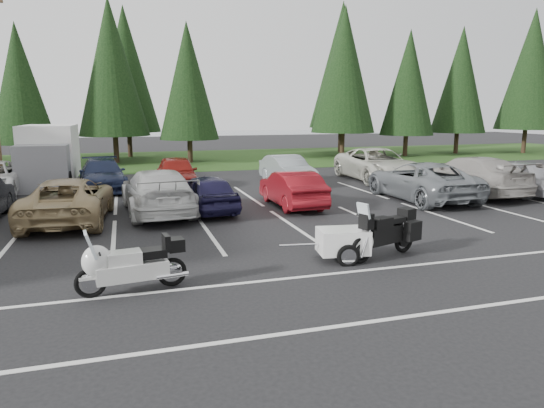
% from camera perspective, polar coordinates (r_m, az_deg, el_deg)
% --- Properties ---
extents(ground, '(120.00, 120.00, 0.00)m').
position_cam_1_polar(ground, '(14.15, 2.06, -3.73)').
color(ground, black).
rests_on(ground, ground).
extents(grass_strip, '(80.00, 16.00, 0.01)m').
position_cam_1_polar(grass_strip, '(37.39, -10.06, 5.20)').
color(grass_strip, '#1D3912').
rests_on(grass_strip, ground).
extents(lake_water, '(70.00, 50.00, 0.02)m').
position_cam_1_polar(lake_water, '(68.57, -9.94, 7.67)').
color(lake_water, slate).
rests_on(lake_water, ground).
extents(box_truck, '(2.40, 5.60, 2.90)m').
position_cam_1_polar(box_truck, '(25.77, -24.87, 5.13)').
color(box_truck, silver).
rests_on(box_truck, ground).
extents(stall_markings, '(32.00, 16.00, 0.01)m').
position_cam_1_polar(stall_markings, '(16.00, -0.27, -2.00)').
color(stall_markings, silver).
rests_on(stall_markings, ground).
extents(conifer_3, '(3.87, 3.87, 9.02)m').
position_cam_1_polar(conifer_3, '(34.91, -27.58, 12.43)').
color(conifer_3, '#332316').
rests_on(conifer_3, ground).
extents(conifer_4, '(4.80, 4.80, 11.17)m').
position_cam_1_polar(conifer_4, '(35.97, -18.39, 15.02)').
color(conifer_4, '#332316').
rests_on(conifer_4, ground).
extents(conifer_5, '(4.14, 4.14, 9.63)m').
position_cam_1_polar(conifer_5, '(34.90, -9.87, 14.07)').
color(conifer_5, '#332316').
rests_on(conifer_5, ground).
extents(conifer_6, '(4.93, 4.93, 11.48)m').
position_cam_1_polar(conifer_6, '(38.86, 8.49, 15.36)').
color(conifer_6, '#332316').
rests_on(conifer_6, ground).
extents(conifer_7, '(4.27, 4.27, 9.94)m').
position_cam_1_polar(conifer_7, '(41.18, 15.77, 13.56)').
color(conifer_7, '#332316').
rests_on(conifer_7, ground).
extents(conifer_8, '(4.53, 4.53, 10.56)m').
position_cam_1_polar(conifer_8, '(45.01, 21.30, 13.43)').
color(conifer_8, '#332316').
rests_on(conifer_8, ground).
extents(conifer_9, '(5.19, 5.19, 12.10)m').
position_cam_1_polar(conifer_9, '(48.02, 28.17, 13.77)').
color(conifer_9, '#332316').
rests_on(conifer_9, ground).
extents(conifer_back_b, '(4.97, 4.97, 11.58)m').
position_cam_1_polar(conifer_back_b, '(40.58, -16.82, 14.91)').
color(conifer_back_b, '#332316').
rests_on(conifer_back_b, ground).
extents(conifer_back_c, '(5.50, 5.50, 12.81)m').
position_cam_1_polar(conifer_back_c, '(44.01, 8.24, 15.83)').
color(conifer_back_c, '#332316').
rests_on(conifer_back_c, ground).
extents(car_near_2, '(2.80, 5.40, 1.46)m').
position_cam_1_polar(car_near_2, '(17.08, -22.77, 0.44)').
color(car_near_2, '#9F875C').
rests_on(car_near_2, ground).
extents(car_near_3, '(2.56, 5.58, 1.58)m').
position_cam_1_polar(car_near_3, '(17.49, -13.31, 1.43)').
color(car_near_3, beige).
rests_on(car_near_3, ground).
extents(car_near_4, '(2.00, 4.15, 1.37)m').
position_cam_1_polar(car_near_4, '(17.57, -7.74, 1.31)').
color(car_near_4, '#181536').
rests_on(car_near_4, ground).
extents(car_near_5, '(1.48, 4.16, 1.37)m').
position_cam_1_polar(car_near_5, '(18.42, 2.36, 1.84)').
color(car_near_5, maroon).
rests_on(car_near_5, ground).
extents(car_near_6, '(2.65, 5.62, 1.55)m').
position_cam_1_polar(car_near_6, '(20.68, 17.10, 2.62)').
color(car_near_6, slate).
rests_on(car_near_6, ground).
extents(car_near_7, '(2.52, 5.80, 1.66)m').
position_cam_1_polar(car_near_7, '(22.76, 22.26, 3.14)').
color(car_near_7, '#A39C95').
rests_on(car_near_7, ground).
extents(car_near_8, '(1.95, 4.53, 1.52)m').
position_cam_1_polar(car_near_8, '(23.68, 26.99, 2.86)').
color(car_near_8, '#A1A1A6').
rests_on(car_near_8, ground).
extents(car_far_1, '(2.36, 4.98, 1.40)m').
position_cam_1_polar(car_far_1, '(23.63, -19.33, 3.27)').
color(car_far_1, '#19213F').
rests_on(car_far_1, ground).
extents(car_far_2, '(1.98, 4.54, 1.52)m').
position_cam_1_polar(car_far_2, '(22.98, -11.16, 3.63)').
color(car_far_2, maroon).
rests_on(car_far_2, ground).
extents(car_far_3, '(1.82, 4.40, 1.42)m').
position_cam_1_polar(car_far_3, '(24.13, 1.82, 4.03)').
color(car_far_3, gray).
rests_on(car_far_3, ground).
extents(car_far_4, '(3.13, 6.19, 1.68)m').
position_cam_1_polar(car_far_4, '(25.94, 12.24, 4.56)').
color(car_far_4, beige).
rests_on(car_far_4, ground).
extents(touring_motorcycle, '(2.49, 1.04, 1.34)m').
position_cam_1_polar(touring_motorcycle, '(10.03, -16.18, -6.33)').
color(touring_motorcycle, silver).
rests_on(touring_motorcycle, ground).
extents(cargo_trailer, '(1.84, 1.21, 0.79)m').
position_cam_1_polar(cargo_trailer, '(11.87, 8.32, -4.72)').
color(cargo_trailer, white).
rests_on(cargo_trailer, ground).
extents(adventure_motorcycle, '(2.59, 1.61, 1.49)m').
position_cam_1_polar(adventure_motorcycle, '(12.16, 13.06, -2.81)').
color(adventure_motorcycle, black).
rests_on(adventure_motorcycle, ground).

